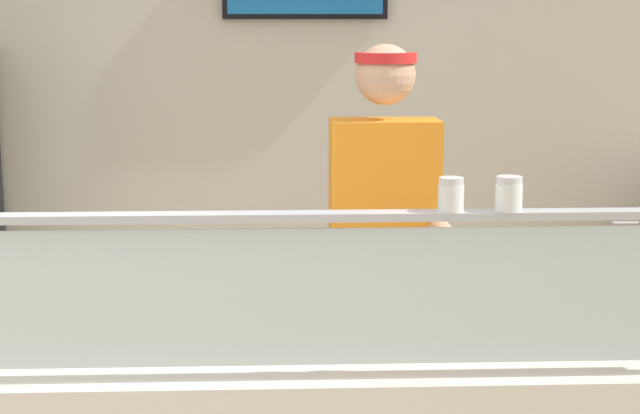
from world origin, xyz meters
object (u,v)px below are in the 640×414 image
(pizza_server, at_px, (415,322))
(pepper_flake_shaker, at_px, (509,196))
(worker_figure, at_px, (384,258))
(pizza_tray, at_px, (401,327))
(parmesan_shaker, at_px, (451,197))

(pizza_server, bearing_deg, pepper_flake_shaker, -69.03)
(pizza_server, bearing_deg, worker_figure, 84.80)
(pizza_tray, height_order, parmesan_shaker, parmesan_shaker)
(parmesan_shaker, height_order, worker_figure, worker_figure)
(worker_figure, bearing_deg, parmesan_shaker, -87.50)
(parmesan_shaker, bearing_deg, worker_figure, 92.50)
(pizza_server, relative_size, worker_figure, 0.16)
(pizza_tray, bearing_deg, worker_figure, 87.93)
(pizza_tray, relative_size, parmesan_shaker, 5.10)
(parmesan_shaker, distance_m, worker_figure, 1.11)
(pizza_tray, relative_size, pizza_server, 1.51)
(parmesan_shaker, relative_size, pepper_flake_shaker, 0.98)
(parmesan_shaker, bearing_deg, pizza_tray, 100.99)
(worker_figure, bearing_deg, pizza_server, -88.96)
(pepper_flake_shaker, xyz_separation_m, worker_figure, (-0.19, 1.04, -0.41))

